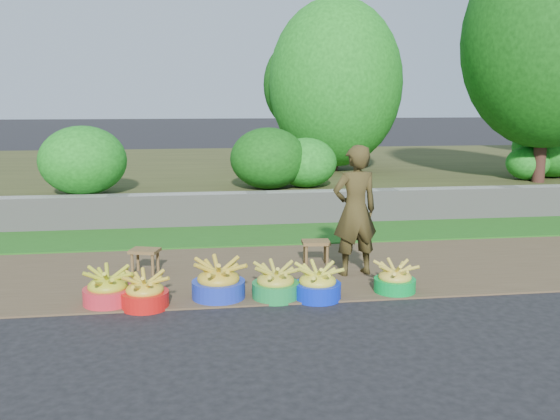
{
  "coord_description": "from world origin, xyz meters",
  "views": [
    {
      "loc": [
        -1.08,
        -5.98,
        2.07
      ],
      "look_at": [
        -0.02,
        1.3,
        0.75
      ],
      "focal_mm": 40.0,
      "sensor_mm": 36.0,
      "label": 1
    }
  ],
  "objects": [
    {
      "name": "basin_d",
      "position": [
        -0.22,
        0.23,
        0.17
      ],
      "size": [
        0.49,
        0.49,
        0.37
      ],
      "color": "#178137",
      "rests_on": "ground"
    },
    {
      "name": "vendor_woman",
      "position": [
        0.82,
        0.95,
        0.78
      ],
      "size": [
        0.61,
        0.46,
        1.53
      ],
      "primitive_type": "imported",
      "rotation": [
        0.0,
        0.0,
        3.31
      ],
      "color": "black",
      "rests_on": "dirt_shoulder"
    },
    {
      "name": "retaining_wall",
      "position": [
        0.0,
        4.1,
        0.28
      ],
      "size": [
        80.0,
        0.35,
        0.55
      ],
      "primitive_type": "cube",
      "color": "gray",
      "rests_on": "ground"
    },
    {
      "name": "stool_right",
      "position": [
        0.46,
        1.45,
        0.26
      ],
      "size": [
        0.36,
        0.29,
        0.3
      ],
      "rotation": [
        0.0,
        0.0,
        -0.07
      ],
      "color": "brown",
      "rests_on": "dirt_shoulder"
    },
    {
      "name": "basin_f",
      "position": [
        1.08,
        0.23,
        0.15
      ],
      "size": [
        0.45,
        0.45,
        0.33
      ],
      "color": "#009232",
      "rests_on": "ground"
    },
    {
      "name": "grass_verge",
      "position": [
        0.0,
        3.25,
        0.02
      ],
      "size": [
        80.0,
        1.5,
        0.04
      ],
      "primitive_type": "cube",
      "color": "#205C17",
      "rests_on": "ground"
    },
    {
      "name": "dirt_shoulder",
      "position": [
        0.0,
        1.25,
        0.01
      ],
      "size": [
        80.0,
        2.5,
        0.02
      ],
      "primitive_type": "cube",
      "color": "#4D3D29",
      "rests_on": "ground"
    },
    {
      "name": "basin_a",
      "position": [
        -1.93,
        0.27,
        0.17
      ],
      "size": [
        0.5,
        0.5,
        0.38
      ],
      "color": "red",
      "rests_on": "ground"
    },
    {
      "name": "ground_plane",
      "position": [
        0.0,
        0.0,
        0.0
      ],
      "size": [
        120.0,
        120.0,
        0.0
      ],
      "primitive_type": "plane",
      "color": "black",
      "rests_on": "ground"
    },
    {
      "name": "basin_c",
      "position": [
        -0.81,
        0.3,
        0.19
      ],
      "size": [
        0.55,
        0.55,
        0.41
      ],
      "color": "#1A30AF",
      "rests_on": "ground"
    },
    {
      "name": "basin_b",
      "position": [
        -1.55,
        0.13,
        0.16
      ],
      "size": [
        0.47,
        0.47,
        0.35
      ],
      "color": "red",
      "rests_on": "ground"
    },
    {
      "name": "earth_bank",
      "position": [
        0.0,
        9.0,
        0.25
      ],
      "size": [
        80.0,
        10.0,
        0.5
      ],
      "primitive_type": "cube",
      "color": "#3B3E1C",
      "rests_on": "ground"
    },
    {
      "name": "stool_left",
      "position": [
        -1.63,
        1.35,
        0.25
      ],
      "size": [
        0.39,
        0.34,
        0.29
      ],
      "rotation": [
        0.0,
        0.0,
        -0.31
      ],
      "color": "brown",
      "rests_on": "dirt_shoulder"
    },
    {
      "name": "basin_e",
      "position": [
        0.21,
        0.15,
        0.16
      ],
      "size": [
        0.49,
        0.49,
        0.36
      ],
      "color": "#0926CC",
      "rests_on": "ground"
    }
  ]
}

